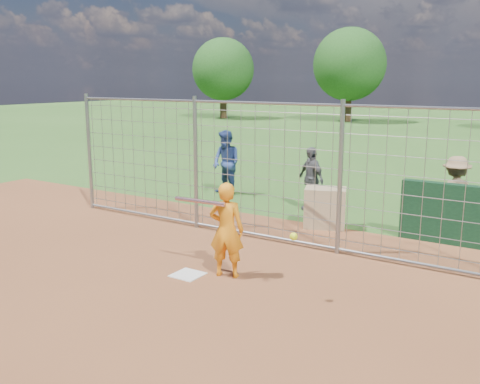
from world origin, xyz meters
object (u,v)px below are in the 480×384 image
Objects in this scene: bystander_a at (226,163)px; bystander_b at (311,179)px; batter at (227,230)px; equipment_bin at (325,208)px; bystander_c at (455,195)px.

bystander_a reaches higher than bystander_b.
batter is 4.49m from bystander_b.
equipment_bin is at bearing -23.09° from bystander_b.
bystander_a is (-3.25, 4.78, 0.10)m from batter.
bystander_a is at bearing -32.95° from bystander_c.
equipment_bin is (-2.23, -1.03, -0.34)m from bystander_c.
bystander_c is at bearing 11.39° from bystander_a.
bystander_a is 5.62m from bystander_c.
bystander_c is 2.48m from equipment_bin.
equipment_bin is (0.13, 3.31, -0.32)m from batter.
bystander_c is at bearing -136.46° from batter.
bystander_b is at bearing 8.04° from bystander_a.
batter is 1.00× the size of bystander_b.
batter is 0.97× the size of bystander_c.
bystander_a is 1.14× the size of bystander_b.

